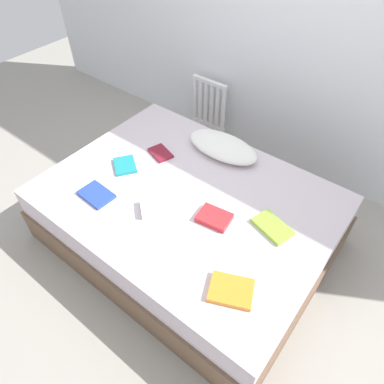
# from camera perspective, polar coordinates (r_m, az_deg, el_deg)

# --- Properties ---
(ground_plane) EXTENTS (8.00, 8.00, 0.00)m
(ground_plane) POSITION_cam_1_polar(r_m,az_deg,el_deg) (2.81, -0.63, -7.46)
(ground_plane) COLOR #9E998E
(back_wall) EXTENTS (6.00, 0.10, 2.80)m
(back_wall) POSITION_cam_1_polar(r_m,az_deg,el_deg) (2.99, 17.54, 27.40)
(back_wall) COLOR silver
(back_wall) RESTS_ON ground
(bed) EXTENTS (2.00, 1.50, 0.50)m
(bed) POSITION_cam_1_polar(r_m,az_deg,el_deg) (2.61, -0.68, -4.20)
(bed) COLOR brown
(bed) RESTS_ON ground
(radiator) EXTENTS (0.39, 0.04, 0.51)m
(radiator) POSITION_cam_1_polar(r_m,az_deg,el_deg) (3.59, 2.76, 14.11)
(radiator) COLOR white
(radiator) RESTS_ON ground
(pillow) EXTENTS (0.59, 0.30, 0.11)m
(pillow) POSITION_cam_1_polar(r_m,az_deg,el_deg) (2.74, 5.05, 7.40)
(pillow) COLOR white
(pillow) RESTS_ON bed
(textbook_white) EXTENTS (0.26, 0.27, 0.05)m
(textbook_white) POSITION_cam_1_polar(r_m,az_deg,el_deg) (2.32, -5.51, -2.44)
(textbook_white) COLOR white
(textbook_white) RESTS_ON bed
(textbook_red) EXTENTS (0.23, 0.18, 0.04)m
(textbook_red) POSITION_cam_1_polar(r_m,az_deg,el_deg) (2.26, 3.65, -4.18)
(textbook_red) COLOR red
(textbook_red) RESTS_ON bed
(textbook_lime) EXTENTS (0.28, 0.21, 0.03)m
(textbook_lime) POSITION_cam_1_polar(r_m,az_deg,el_deg) (2.27, 12.98, -5.59)
(textbook_lime) COLOR #8CC638
(textbook_lime) RESTS_ON bed
(textbook_maroon) EXTENTS (0.22, 0.18, 0.02)m
(textbook_maroon) POSITION_cam_1_polar(r_m,az_deg,el_deg) (2.75, -5.17, 6.34)
(textbook_maroon) COLOR maroon
(textbook_maroon) RESTS_ON bed
(textbook_blue) EXTENTS (0.24, 0.18, 0.02)m
(textbook_blue) POSITION_cam_1_polar(r_m,az_deg,el_deg) (2.50, -15.33, -0.40)
(textbook_blue) COLOR #2847B7
(textbook_blue) RESTS_ON bed
(textbook_teal) EXTENTS (0.25, 0.24, 0.02)m
(textbook_teal) POSITION_cam_1_polar(r_m,az_deg,el_deg) (2.68, -10.88, 4.30)
(textbook_teal) COLOR teal
(textbook_teal) RESTS_ON bed
(textbook_orange) EXTENTS (0.29, 0.26, 0.03)m
(textbook_orange) POSITION_cam_1_polar(r_m,az_deg,el_deg) (1.98, 6.38, -15.66)
(textbook_orange) COLOR orange
(textbook_orange) RESTS_ON bed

